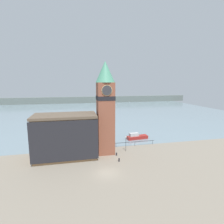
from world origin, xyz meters
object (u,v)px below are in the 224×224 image
at_px(clock_tower, 105,106).
at_px(mooring_bollard_near, 119,160).
at_px(lamp_post, 126,141).
at_px(pier_building, 66,136).
at_px(boat_near, 137,137).
at_px(mooring_bollard_far, 116,154).

relative_size(clock_tower, mooring_bollard_near, 27.49).
height_order(clock_tower, mooring_bollard_near, clock_tower).
bearing_deg(clock_tower, lamp_post, -1.10).
bearing_deg(pier_building, boat_near, 23.97).
xyz_separation_m(boat_near, mooring_bollard_near, (-8.59, -13.10, -0.27)).
height_order(pier_building, lamp_post, pier_building).
bearing_deg(lamp_post, clock_tower, 178.90).
bearing_deg(lamp_post, mooring_bollard_near, -120.13).
height_order(boat_near, lamp_post, lamp_post).
xyz_separation_m(pier_building, boat_near, (19.27, 8.57, -4.07)).
bearing_deg(boat_near, mooring_bollard_near, -129.42).
bearing_deg(clock_tower, mooring_bollard_far, -46.31).
bearing_deg(boat_near, lamp_post, -131.31).
bearing_deg(mooring_bollard_near, clock_tower, 109.63).
distance_m(mooring_bollard_far, lamp_post, 4.08).
bearing_deg(boat_near, clock_tower, -149.11).
bearing_deg(clock_tower, mooring_bollard_near, -70.37).
xyz_separation_m(pier_building, mooring_bollard_near, (10.68, -4.53, -4.34)).
relative_size(boat_near, mooring_bollard_far, 9.20).
bearing_deg(clock_tower, boat_near, 37.07).
distance_m(clock_tower, boat_near, 16.65).
bearing_deg(pier_building, mooring_bollard_far, -7.69).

